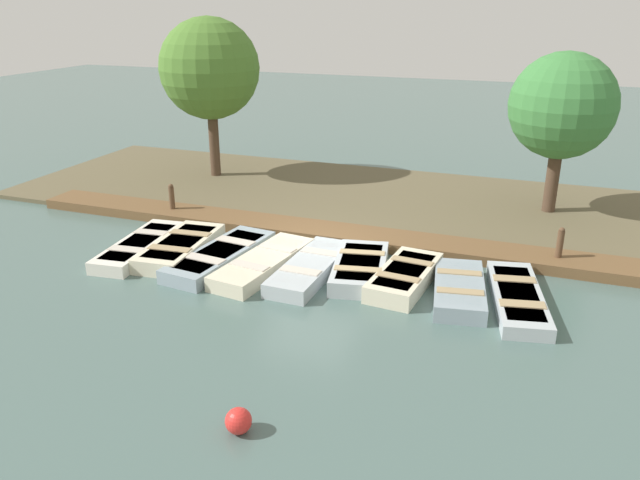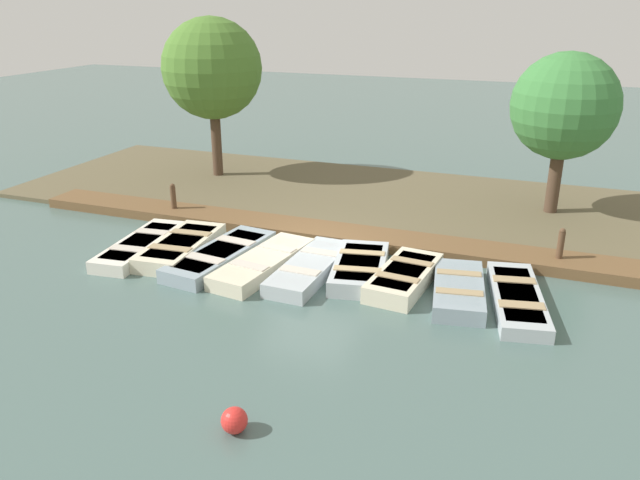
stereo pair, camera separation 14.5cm
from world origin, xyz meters
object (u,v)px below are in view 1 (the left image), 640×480
(rowboat_7, at_px, (459,289))
(rowboat_5, at_px, (360,268))
(rowboat_6, at_px, (405,277))
(mooring_post_near, at_px, (172,201))
(park_tree_far_left, at_px, (210,69))
(rowboat_3, at_px, (264,263))
(rowboat_8, at_px, (517,297))
(mooring_post_far, at_px, (559,247))
(rowboat_4, at_px, (311,267))
(buoy, at_px, (238,421))
(rowboat_2, at_px, (221,256))
(park_tree_left, at_px, (562,107))
(rowboat_0, at_px, (140,246))
(rowboat_1, at_px, (181,247))

(rowboat_7, bearing_deg, rowboat_5, -107.94)
(rowboat_6, distance_m, rowboat_7, 1.32)
(mooring_post_near, bearing_deg, park_tree_far_left, -167.82)
(rowboat_6, relative_size, mooring_post_near, 2.62)
(rowboat_3, xyz_separation_m, rowboat_6, (-0.36, 3.49, 0.02))
(rowboat_3, height_order, rowboat_5, rowboat_5)
(rowboat_6, xyz_separation_m, park_tree_far_left, (-6.80, -8.80, 3.79))
(rowboat_5, xyz_separation_m, rowboat_8, (0.28, 3.72, -0.04))
(rowboat_8, relative_size, mooring_post_far, 3.26)
(rowboat_4, relative_size, buoy, 7.84)
(rowboat_2, xyz_separation_m, rowboat_4, (-0.09, 2.44, 0.00))
(rowboat_3, relative_size, park_tree_left, 0.70)
(rowboat_3, bearing_deg, rowboat_5, 110.55)
(rowboat_0, relative_size, rowboat_7, 1.21)
(buoy, bearing_deg, rowboat_3, -158.61)
(mooring_post_near, bearing_deg, rowboat_7, 74.44)
(rowboat_0, distance_m, mooring_post_far, 10.85)
(rowboat_4, xyz_separation_m, park_tree_left, (-6.80, 5.36, 3.18))
(rowboat_3, relative_size, rowboat_5, 1.18)
(rowboat_5, relative_size, mooring_post_far, 2.75)
(rowboat_0, height_order, rowboat_2, rowboat_2)
(rowboat_0, relative_size, park_tree_left, 0.70)
(rowboat_3, distance_m, rowboat_7, 4.80)
(mooring_post_near, bearing_deg, rowboat_4, 65.27)
(rowboat_5, distance_m, mooring_post_near, 7.04)
(rowboat_2, height_order, rowboat_5, rowboat_5)
(rowboat_2, xyz_separation_m, park_tree_far_left, (-7.09, -4.06, 3.82))
(rowboat_1, distance_m, rowboat_4, 3.68)
(rowboat_5, relative_size, mooring_post_near, 2.75)
(mooring_post_near, distance_m, park_tree_left, 12.04)
(rowboat_1, relative_size, rowboat_6, 1.13)
(rowboat_3, xyz_separation_m, rowboat_8, (-0.26, 6.06, -0.03))
(rowboat_6, distance_m, buoy, 6.30)
(rowboat_2, relative_size, park_tree_left, 0.74)
(rowboat_8, bearing_deg, rowboat_5, -105.54)
(rowboat_4, xyz_separation_m, mooring_post_far, (-2.55, 5.68, 0.36))
(rowboat_3, bearing_deg, rowboat_2, -85.42)
(rowboat_7, bearing_deg, rowboat_2, -98.46)
(rowboat_0, distance_m, rowboat_8, 9.68)
(rowboat_4, relative_size, rowboat_7, 1.17)
(rowboat_1, xyz_separation_m, rowboat_7, (0.01, 7.29, -0.01))
(rowboat_3, relative_size, rowboat_7, 1.22)
(buoy, xyz_separation_m, park_tree_far_left, (-12.97, -7.59, 3.79))
(rowboat_0, bearing_deg, rowboat_5, 89.89)
(rowboat_4, xyz_separation_m, rowboat_5, (-0.37, 1.15, 0.02))
(rowboat_5, bearing_deg, rowboat_3, -88.15)
(mooring_post_far, bearing_deg, park_tree_far_left, -110.07)
(mooring_post_far, bearing_deg, rowboat_2, -71.95)
(rowboat_6, height_order, mooring_post_near, mooring_post_near)
(rowboat_0, xyz_separation_m, buoy, (5.75, 5.89, 0.04))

